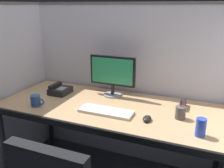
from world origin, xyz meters
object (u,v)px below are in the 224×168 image
desk_phone (60,90)px  pen_cup (180,113)px  desk (109,112)px  soda_can (201,127)px  keyboard_main (106,111)px  red_stapler (183,105)px  monitor_center (113,73)px  computer_mouse (147,119)px  coffee_mug (36,101)px

desk_phone → pen_cup: bearing=-5.8°
desk → soda_can: (0.73, -0.21, 0.11)m
keyboard_main → red_stapler: 0.64m
pen_cup → desk_phone: bearing=174.2°
keyboard_main → desk_phone: desk_phone is taller
keyboard_main → red_stapler: bearing=31.2°
monitor_center → pen_cup: monitor_center is taller
desk → computer_mouse: size_ratio=19.79×
coffee_mug → pen_cup: size_ratio=0.81×
desk_phone → coffee_mug: bearing=-91.6°
monitor_center → coffee_mug: 0.71m
desk → pen_cup: pen_cup is taller
computer_mouse → pen_cup: bearing=30.5°
keyboard_main → pen_cup: size_ratio=2.76×
red_stapler → pen_cup: bearing=-88.2°
keyboard_main → soda_can: 0.71m
desk → desk_phone: desk_phone is taller
soda_can → computer_mouse: bearing=167.9°
monitor_center → coffee_mug: bearing=-136.2°
computer_mouse → red_stapler: size_ratio=0.64×
monitor_center → keyboard_main: size_ratio=1.00×
red_stapler → desk_phone: desk_phone is taller
monitor_center → red_stapler: bearing=-3.9°
soda_can → desk_phone: bearing=165.9°
monitor_center → soda_can: size_ratio=3.52×
coffee_mug → keyboard_main: bearing=9.6°
monitor_center → computer_mouse: (0.43, -0.39, -0.20)m
soda_can → coffee_mug: bearing=-179.6°
desk → pen_cup: (0.58, -0.00, 0.10)m
red_stapler → computer_mouse: bearing=-121.8°
desk → monitor_center: monitor_center is taller
desk → soda_can: 0.77m
desk_phone → keyboard_main: bearing=-21.7°
pen_cup → soda_can: (0.15, -0.21, 0.01)m
keyboard_main → red_stapler: red_stapler is taller
monitor_center → soda_can: (0.80, -0.47, -0.15)m
computer_mouse → red_stapler: 0.40m
coffee_mug → red_stapler: 1.22m
desk → coffee_mug: bearing=-159.0°
monitor_center → red_stapler: (0.64, -0.04, -0.19)m
desk_phone → red_stapler: bearing=5.0°
desk → monitor_center: bearing=106.4°
desk_phone → desk: bearing=-11.4°
desk → coffee_mug: 0.62m
desk → keyboard_main: keyboard_main is taller
monitor_center → desk_phone: (-0.49, -0.14, -0.18)m
coffee_mug → soda_can: (1.30, 0.01, 0.01)m
keyboard_main → soda_can: (0.71, -0.09, 0.05)m
desk → coffee_mug: coffee_mug is taller
monitor_center → desk_phone: bearing=-163.6°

